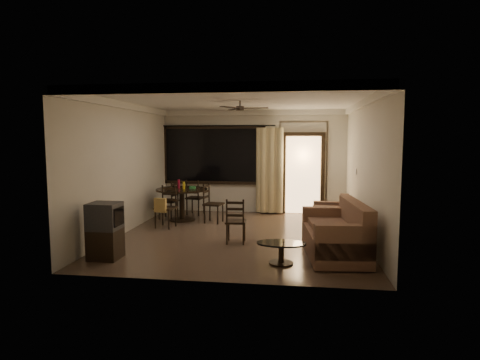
# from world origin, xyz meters

# --- Properties ---
(ground) EXTENTS (5.50, 5.50, 0.00)m
(ground) POSITION_xyz_m (0.00, 0.00, 0.00)
(ground) COLOR #7F6651
(ground) RESTS_ON ground
(room_shell) EXTENTS (5.50, 6.70, 5.50)m
(room_shell) POSITION_xyz_m (0.59, 1.77, 1.83)
(room_shell) COLOR beige
(room_shell) RESTS_ON ground
(dining_table) EXTENTS (1.27, 1.27, 1.01)m
(dining_table) POSITION_xyz_m (-1.64, 1.39, 0.63)
(dining_table) COLOR black
(dining_table) RESTS_ON ground
(dining_chair_west) EXTENTS (0.49, 0.49, 0.95)m
(dining_chair_west) POSITION_xyz_m (-2.04, 1.54, 0.28)
(dining_chair_west) COLOR black
(dining_chair_west) RESTS_ON ground
(dining_chair_east) EXTENTS (0.49, 0.49, 0.95)m
(dining_chair_east) POSITION_xyz_m (-0.82, 1.24, 0.28)
(dining_chair_east) COLOR black
(dining_chair_east) RESTS_ON ground
(dining_chair_south) EXTENTS (0.49, 0.53, 0.95)m
(dining_chair_south) POSITION_xyz_m (-1.80, 0.54, 0.31)
(dining_chair_south) COLOR black
(dining_chair_south) RESTS_ON ground
(dining_chair_north) EXTENTS (0.49, 0.49, 0.95)m
(dining_chair_north) POSITION_xyz_m (-1.51, 2.16, 0.28)
(dining_chair_north) COLOR black
(dining_chair_north) RESTS_ON ground
(tv_cabinet) EXTENTS (0.51, 0.45, 0.96)m
(tv_cabinet) POSITION_xyz_m (-2.05, -1.90, 0.48)
(tv_cabinet) COLOR black
(tv_cabinet) RESTS_ON ground
(sofa) EXTENTS (1.08, 1.82, 0.93)m
(sofa) POSITION_xyz_m (1.89, -1.23, 0.37)
(sofa) COLOR #482C21
(sofa) RESTS_ON ground
(armchair) EXTENTS (0.83, 0.83, 0.78)m
(armchair) POSITION_xyz_m (1.98, 0.66, 0.32)
(armchair) COLOR #482C21
(armchair) RESTS_ON ground
(coffee_table) EXTENTS (0.81, 0.49, 0.36)m
(coffee_table) POSITION_xyz_m (0.92, -1.79, 0.24)
(coffee_table) COLOR black
(coffee_table) RESTS_ON ground
(side_chair) EXTENTS (0.41, 0.41, 0.89)m
(side_chair) POSITION_xyz_m (-0.00, -0.59, 0.26)
(side_chair) COLOR black
(side_chair) RESTS_ON ground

